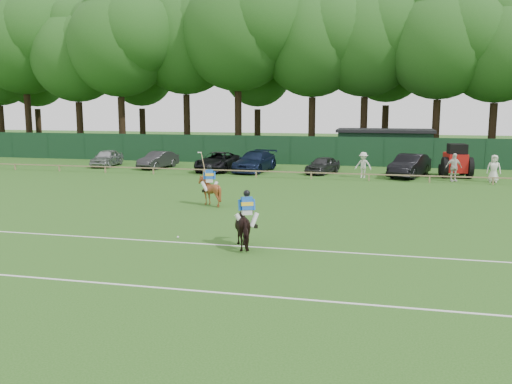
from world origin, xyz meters
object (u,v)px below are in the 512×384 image
(horse_dark, at_px, (247,227))
(suv_black, at_px, (218,162))
(sedan_silver, at_px, (107,158))
(hatch_grey, at_px, (323,165))
(sedan_grey, at_px, (158,160))
(polo_ball, at_px, (178,237))
(sedan_navy, at_px, (255,161))
(spectator_left, at_px, (363,165))
(utility_shed, at_px, (384,146))
(spectator_right, at_px, (494,169))
(horse_chestnut, at_px, (210,191))
(estate_black, at_px, (410,166))
(spectator_mid, at_px, (454,167))
(tractor, at_px, (456,161))

(horse_dark, xyz_separation_m, suv_black, (-7.99, 22.20, -0.05))
(sedan_silver, distance_m, hatch_grey, 18.48)
(sedan_grey, xyz_separation_m, polo_ball, (10.35, -22.09, -0.64))
(sedan_navy, bearing_deg, sedan_silver, -175.12)
(suv_black, height_order, polo_ball, suv_black)
(spectator_left, xyz_separation_m, polo_ball, (-6.40, -19.89, -0.88))
(horse_dark, height_order, utility_shed, utility_shed)
(sedan_grey, xyz_separation_m, spectator_right, (25.43, -2.55, 0.24))
(sedan_navy, bearing_deg, suv_black, -165.98)
(horse_chestnut, distance_m, spectator_left, 14.81)
(sedan_grey, xyz_separation_m, sedan_navy, (8.31, -0.30, 0.10))
(estate_black, bearing_deg, polo_ball, -94.27)
(sedan_grey, distance_m, hatch_grey, 13.65)
(sedan_silver, distance_m, utility_shed, 24.38)
(estate_black, height_order, spectator_right, spectator_right)
(suv_black, bearing_deg, estate_black, 2.08)
(estate_black, relative_size, polo_ball, 55.56)
(horse_dark, distance_m, horse_chestnut, 8.73)
(spectator_mid, height_order, utility_shed, utility_shed)
(horse_chestnut, height_order, spectator_mid, spectator_mid)
(horse_dark, height_order, estate_black, estate_black)
(spectator_mid, bearing_deg, suv_black, 154.95)
(polo_ball, bearing_deg, sedan_navy, 95.35)
(spectator_left, relative_size, tractor, 0.61)
(utility_shed, height_order, tractor, utility_shed)
(tractor, bearing_deg, spectator_mid, -104.72)
(sedan_grey, distance_m, polo_ball, 24.40)
(estate_black, bearing_deg, spectator_left, -138.50)
(sedan_silver, relative_size, spectator_left, 2.26)
(horse_dark, xyz_separation_m, spectator_left, (3.41, 20.63, 0.14))
(spectator_left, distance_m, tractor, 6.75)
(suv_black, relative_size, spectator_left, 2.87)
(hatch_grey, height_order, spectator_left, spectator_left)
(suv_black, distance_m, spectator_mid, 17.61)
(tractor, bearing_deg, estate_black, -175.07)
(estate_black, distance_m, spectator_right, 5.65)
(horse_chestnut, height_order, spectator_right, spectator_right)
(sedan_grey, distance_m, spectator_mid, 23.00)
(hatch_grey, height_order, spectator_mid, spectator_mid)
(horse_dark, relative_size, hatch_grey, 0.49)
(suv_black, xyz_separation_m, hatch_grey, (8.30, 0.21, -0.09))
(sedan_grey, bearing_deg, sedan_silver, -171.75)
(sedan_silver, bearing_deg, spectator_right, -10.69)
(suv_black, distance_m, sedan_navy, 2.98)
(sedan_grey, xyz_separation_m, hatch_grey, (13.65, -0.42, -0.04))
(sedan_silver, bearing_deg, estate_black, -8.16)
(estate_black, bearing_deg, suv_black, -160.90)
(spectator_left, distance_m, utility_shed, 10.60)
(sedan_silver, height_order, sedan_navy, sedan_navy)
(sedan_navy, distance_m, tractor, 14.94)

